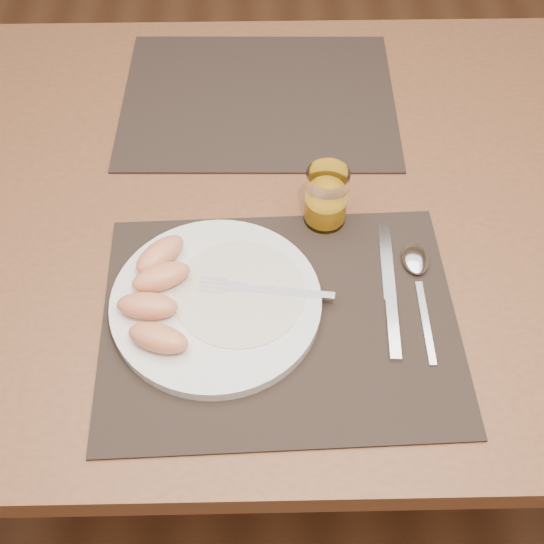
% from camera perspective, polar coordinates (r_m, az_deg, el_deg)
% --- Properties ---
extents(ground, '(5.00, 5.00, 0.00)m').
position_cam_1_polar(ground, '(1.63, 0.33, -12.08)').
color(ground, brown).
rests_on(ground, ground).
extents(table, '(1.40, 0.90, 0.75)m').
position_cam_1_polar(table, '(1.07, 0.50, 3.33)').
color(table, brown).
rests_on(table, ground).
extents(placemat_near, '(0.46, 0.36, 0.00)m').
position_cam_1_polar(placemat_near, '(0.87, 0.65, -4.03)').
color(placemat_near, '#2E231D').
rests_on(placemat_near, table).
extents(placemat_far, '(0.46, 0.36, 0.00)m').
position_cam_1_polar(placemat_far, '(1.17, -1.13, 14.27)').
color(placemat_far, '#2E231D').
rests_on(placemat_far, table).
extents(plate, '(0.27, 0.27, 0.02)m').
position_cam_1_polar(plate, '(0.87, -4.70, -2.58)').
color(plate, white).
rests_on(plate, placemat_near).
extents(plate_dressing, '(0.17, 0.17, 0.00)m').
position_cam_1_polar(plate_dressing, '(0.87, -2.75, -1.68)').
color(plate_dressing, white).
rests_on(plate_dressing, plate).
extents(fork, '(0.18, 0.04, 0.00)m').
position_cam_1_polar(fork, '(0.87, -1.50, -1.43)').
color(fork, silver).
rests_on(fork, plate).
extents(knife, '(0.03, 0.22, 0.01)m').
position_cam_1_polar(knife, '(0.89, 9.88, -2.26)').
color(knife, silver).
rests_on(knife, placemat_near).
extents(spoon, '(0.04, 0.19, 0.01)m').
position_cam_1_polar(spoon, '(0.93, 12.00, 0.39)').
color(spoon, silver).
rests_on(spoon, placemat_near).
extents(juice_glass, '(0.06, 0.06, 0.09)m').
position_cam_1_polar(juice_glass, '(0.95, 4.55, 6.07)').
color(juice_glass, white).
rests_on(juice_glass, placemat_near).
extents(grapefruit_wedges, '(0.10, 0.20, 0.03)m').
position_cam_1_polar(grapefruit_wedges, '(0.86, -9.62, -1.71)').
color(grapefruit_wedges, '#E48E5D').
rests_on(grapefruit_wedges, plate).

